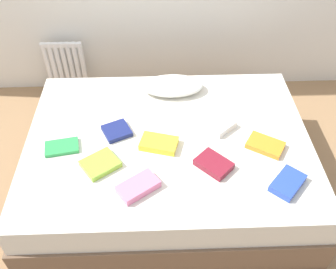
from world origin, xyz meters
name	(u,v)px	position (x,y,z in m)	size (l,w,h in m)	color
ground_plane	(168,183)	(0.00, 0.00, 0.00)	(8.00, 8.00, 0.00)	#93704C
bed	(168,162)	(0.00, 0.00, 0.25)	(2.00, 1.50, 0.50)	brown
radiator	(65,64)	(-0.94, 1.20, 0.33)	(0.38, 0.04, 0.45)	white
pillow	(172,86)	(0.05, 0.53, 0.55)	(0.48, 0.27, 0.10)	white
textbook_yellow	(159,143)	(-0.07, -0.08, 0.52)	(0.24, 0.15, 0.05)	yellow
textbook_navy	(117,131)	(-0.36, 0.06, 0.52)	(0.18, 0.17, 0.03)	navy
textbook_green	(62,147)	(-0.72, -0.08, 0.51)	(0.22, 0.14, 0.03)	green
textbook_orange	(265,145)	(0.65, -0.12, 0.52)	(0.24, 0.15, 0.04)	orange
textbook_white	(218,124)	(0.36, 0.10, 0.52)	(0.19, 0.18, 0.05)	white
textbook_maroon	(214,164)	(0.28, -0.28, 0.52)	(0.22, 0.16, 0.05)	maroon
textbook_lime	(100,164)	(-0.44, -0.24, 0.52)	(0.22, 0.18, 0.04)	#8CC638
textbook_blue	(288,183)	(0.71, -0.44, 0.52)	(0.23, 0.14, 0.05)	#2847B7
textbook_pink	(138,187)	(-0.20, -0.44, 0.53)	(0.25, 0.14, 0.05)	pink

